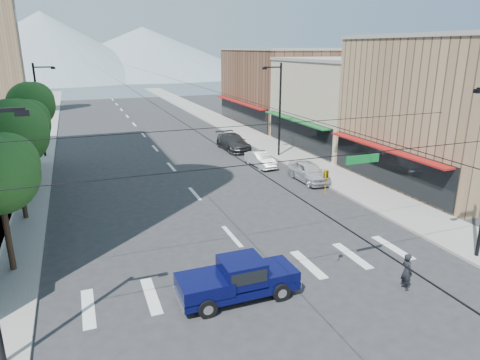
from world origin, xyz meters
The scene contains 21 objects.
ground centered at (0.00, 0.00, 0.00)m, with size 160.00×160.00×0.00m, color #28282B.
sidewalk_left centered at (-12.00, 40.00, 0.07)m, with size 4.00×120.00×0.15m, color gray.
sidewalk_right centered at (12.00, 40.00, 0.07)m, with size 4.00×120.00×0.15m, color gray.
shop_near centered at (20.00, 10.00, 5.50)m, with size 12.00×14.00×11.00m, color #8C6B4C.
shop_mid centered at (20.00, 24.00, 4.50)m, with size 12.00×14.00×9.00m, color tan.
shop_far centered at (20.00, 40.00, 5.00)m, with size 12.00×18.00×10.00m, color brown.
clock_tower centered at (-16.50, 62.00, 10.64)m, with size 4.80×4.80×20.40m.
mountain_left centered at (-15.00, 150.00, 11.00)m, with size 80.00×80.00×22.00m, color gray.
mountain_right centered at (20.00, 160.00, 9.00)m, with size 90.00×90.00×18.00m, color gray.
tree_near centered at (-11.07, 6.10, 4.99)m, with size 3.65×3.64×6.71m.
tree_midnear centered at (-11.07, 13.10, 5.59)m, with size 4.09×4.09×7.52m.
tree_midfar centered at (-11.07, 20.10, 4.99)m, with size 3.65×3.64×6.71m.
tree_far centered at (-11.07, 27.10, 5.59)m, with size 4.09×4.09×7.52m.
signal_rig centered at (0.19, -1.00, 4.64)m, with size 21.80×0.20×9.00m.
lamp_pole_nw centered at (-10.67, 30.00, 4.94)m, with size 2.00×0.25×9.00m.
lamp_pole_ne centered at (10.67, 22.00, 4.94)m, with size 2.00×0.25×9.00m.
pickup_truck centered at (-1.94, 0.04, 0.93)m, with size 5.26×2.07×1.78m.
pedestrian centered at (5.33, -2.00, 0.85)m, with size 0.62×0.41×1.71m, color black.
parked_car_near centered at (9.40, 13.72, 0.79)m, with size 1.87×4.65×1.59m, color silver.
parked_car_mid centered at (7.60, 19.20, 0.67)m, with size 1.41×4.05×1.34m, color silver.
parked_car_far centered at (7.60, 26.34, 0.83)m, with size 2.31×5.69×1.65m, color #2A292C.
Camera 1 is at (-7.66, -15.07, 10.33)m, focal length 32.00 mm.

